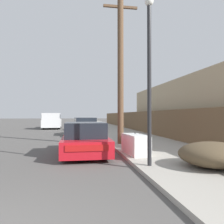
% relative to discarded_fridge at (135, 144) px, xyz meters
% --- Properties ---
extents(sidewalk_curb, '(4.20, 63.00, 0.12)m').
position_rel_discarded_fridge_xyz_m(sidewalk_curb, '(1.60, 17.72, -0.43)').
color(sidewalk_curb, '#9E998E').
rests_on(sidewalk_curb, ground).
extents(discarded_fridge, '(0.76, 1.66, 0.76)m').
position_rel_discarded_fridge_xyz_m(discarded_fridge, '(0.00, 0.00, 0.00)').
color(discarded_fridge, white).
rests_on(discarded_fridge, sidewalk_curb).
extents(parked_sports_car_red, '(1.80, 4.10, 1.30)m').
position_rel_discarded_fridge_xyz_m(parked_sports_car_red, '(-1.86, 0.92, 0.10)').
color(parked_sports_car_red, red).
rests_on(parked_sports_car_red, ground).
extents(car_parked_mid, '(2.05, 4.81, 1.40)m').
position_rel_discarded_fridge_xyz_m(car_parked_mid, '(-1.55, 9.51, 0.17)').
color(car_parked_mid, silver).
rests_on(car_parked_mid, ground).
extents(car_parked_far, '(1.82, 4.18, 1.29)m').
position_rel_discarded_fridge_xyz_m(car_parked_far, '(-1.34, 15.61, 0.12)').
color(car_parked_far, black).
rests_on(car_parked_far, ground).
extents(pickup_truck, '(2.28, 5.85, 1.82)m').
position_rel_discarded_fridge_xyz_m(pickup_truck, '(-5.04, 18.66, 0.43)').
color(pickup_truck, silver).
rests_on(pickup_truck, ground).
extents(utility_pole, '(1.80, 0.31, 7.90)m').
position_rel_discarded_fridge_xyz_m(utility_pole, '(0.05, 3.03, 3.69)').
color(utility_pole, brown).
rests_on(utility_pole, sidewalk_curb).
extents(street_lamp, '(0.26, 0.26, 4.94)m').
position_rel_discarded_fridge_xyz_m(street_lamp, '(-0.11, -1.93, 2.48)').
color(street_lamp, '#232326').
rests_on(street_lamp, sidewalk_curb).
extents(brush_pile, '(1.96, 1.93, 0.71)m').
position_rel_discarded_fridge_xyz_m(brush_pile, '(1.63, -2.39, -0.01)').
color(brush_pile, brown).
rests_on(brush_pile, sidewalk_curb).
extents(wooden_fence, '(0.08, 39.04, 1.80)m').
position_rel_discarded_fridge_xyz_m(wooden_fence, '(3.55, 13.47, 0.53)').
color(wooden_fence, brown).
rests_on(wooden_fence, sidewalk_curb).
extents(building_right_house, '(6.00, 17.78, 4.06)m').
position_rel_discarded_fridge_xyz_m(building_right_house, '(7.46, 6.63, 1.55)').
color(building_right_house, tan).
rests_on(building_right_house, ground).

